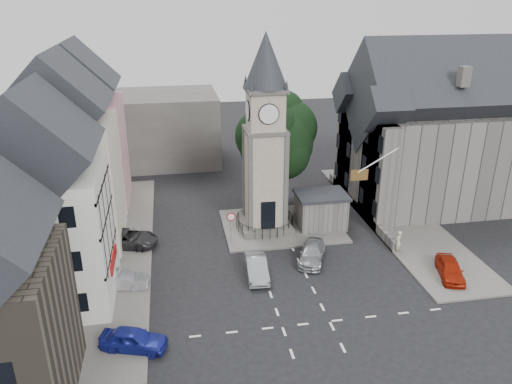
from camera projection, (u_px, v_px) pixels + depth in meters
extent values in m
plane|color=black|center=(286.00, 277.00, 35.66)|extent=(120.00, 120.00, 0.00)
cube|color=#595651|center=(113.00, 251.00, 39.10)|extent=(6.00, 30.00, 0.14)
cube|color=#595651|center=(395.00, 217.00, 44.86)|extent=(6.00, 26.00, 0.14)
cube|color=#595651|center=(282.00, 226.00, 43.17)|extent=(10.00, 8.00, 0.16)
cube|color=silver|center=(306.00, 324.00, 30.65)|extent=(20.00, 8.00, 0.01)
cube|color=#4C4944|center=(265.00, 224.00, 42.82)|extent=(4.20, 4.20, 0.70)
torus|color=black|center=(265.00, 217.00, 42.55)|extent=(4.86, 4.86, 0.06)
cube|color=gray|center=(265.00, 177.00, 41.18)|extent=(3.00, 3.00, 8.00)
cube|color=black|center=(268.00, 215.00, 40.92)|extent=(1.20, 0.25, 2.40)
cube|color=#4C4944|center=(265.00, 130.00, 39.67)|extent=(3.30, 3.30, 0.25)
cube|color=gray|center=(265.00, 110.00, 39.06)|extent=(2.70, 2.70, 3.20)
cylinder|color=white|center=(269.00, 114.00, 37.78)|extent=(1.50, 0.12, 1.50)
cube|color=#4C4944|center=(266.00, 90.00, 38.46)|extent=(3.10, 3.10, 0.30)
cone|color=black|center=(266.00, 60.00, 37.60)|extent=(3.40, 3.40, 4.20)
cube|color=#585551|center=(321.00, 212.00, 42.74)|extent=(4.00, 3.00, 2.80)
cube|color=black|center=(322.00, 195.00, 42.16)|extent=(4.30, 3.30, 0.25)
cylinder|color=black|center=(275.00, 182.00, 47.00)|extent=(0.70, 0.70, 4.40)
cylinder|color=black|center=(231.00, 231.00, 39.69)|extent=(0.10, 0.10, 2.50)
cone|color=#A50C0C|center=(231.00, 217.00, 39.13)|extent=(0.70, 0.06, 0.70)
cone|color=white|center=(231.00, 217.00, 39.11)|extent=(0.54, 0.04, 0.54)
cube|color=#B87E88|center=(83.00, 154.00, 45.87)|extent=(7.50, 7.00, 10.00)
cube|color=#EDE1C7|center=(68.00, 185.00, 38.58)|extent=(7.50, 7.00, 10.00)
cube|color=silver|center=(48.00, 238.00, 31.47)|extent=(7.50, 7.00, 9.00)
cube|color=#4C4944|center=(131.00, 129.00, 57.75)|extent=(20.00, 10.00, 8.00)
cube|color=#585551|center=(427.00, 157.00, 46.56)|extent=(14.00, 10.00, 9.00)
cube|color=#585551|center=(379.00, 174.00, 42.37)|extent=(1.60, 4.40, 9.00)
cube|color=#585551|center=(351.00, 150.00, 48.75)|extent=(1.60, 4.40, 9.00)
cube|color=#585551|center=(358.00, 206.00, 46.09)|extent=(0.40, 16.00, 0.90)
cylinder|color=white|center=(378.00, 160.00, 37.95)|extent=(3.17, 0.10, 1.89)
plane|color=#B21414|center=(359.00, 175.00, 38.14)|extent=(1.40, 0.00, 1.40)
imported|color=navy|center=(134.00, 339.00, 28.29)|extent=(4.14, 2.62, 1.31)
imported|color=gray|center=(120.00, 280.00, 34.07)|extent=(3.97, 1.73, 1.27)
imported|color=#2B2A2C|center=(126.00, 238.00, 39.66)|extent=(5.51, 3.63, 1.41)
imported|color=#94989C|center=(256.00, 267.00, 35.60)|extent=(1.66, 4.19, 1.36)
imported|color=#97999E|center=(312.00, 253.00, 37.62)|extent=(3.27, 4.59, 1.24)
imported|color=#A01C08|center=(450.00, 269.00, 35.40)|extent=(2.59, 4.13, 1.31)
imported|color=beige|center=(398.00, 242.00, 38.65)|extent=(0.78, 0.78, 1.83)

